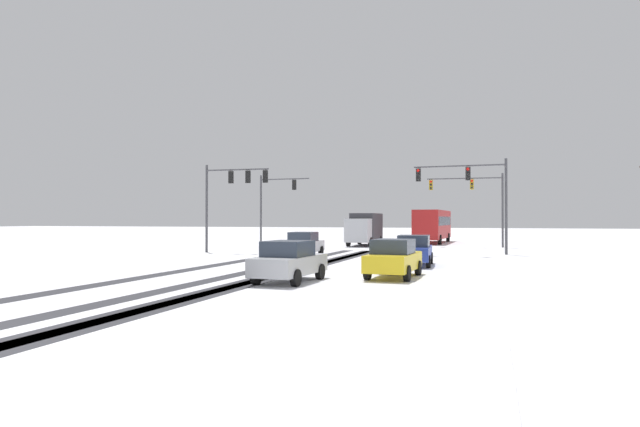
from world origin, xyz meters
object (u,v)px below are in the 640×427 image
Objects in this scene: traffic_signal_near_right at (473,187)px; traffic_signal_near_left at (231,188)px; traffic_signal_far_left at (274,199)px; bus_oncoming at (433,224)px; box_truck_delivery at (365,228)px; car_yellow_cab_third at (394,258)px; car_white_lead at (304,244)px; car_blue_second at (414,250)px; car_silver_fourth at (289,261)px; traffic_signal_far_right at (476,194)px.

traffic_signal_near_right is 1.00× the size of traffic_signal_near_left.
traffic_signal_far_left is 17.63m from bus_oncoming.
box_truck_delivery is (-5.55, -7.50, -0.36)m from bus_oncoming.
car_yellow_cab_third is (14.34, -13.36, -3.94)m from traffic_signal_near_left.
traffic_signal_near_right is 12.05m from car_white_lead.
bus_oncoming reaches higher than car_blue_second.
traffic_signal_near_right is 1.55× the size of car_blue_second.
traffic_signal_near_right is at bearing -76.58° from bus_oncoming.
bus_oncoming is at bearing 93.84° from car_blue_second.
box_truck_delivery is (0.46, 16.07, 0.82)m from car_white_lead.
bus_oncoming is at bearing 75.69° from car_white_lead.
traffic_signal_near_right is 1.56× the size of car_yellow_cab_third.
traffic_signal_far_left reaches higher than car_white_lead.
traffic_signal_near_left is 24.90m from bus_oncoming.
car_yellow_cab_third is at bearing 38.44° from car_silver_fourth.
car_blue_second is at bearing -97.00° from traffic_signal_far_right.
traffic_signal_near_right is 15.98m from box_truck_delivery.
car_white_lead is 0.56× the size of box_truck_delivery.
traffic_signal_far_right is 30.92m from car_silver_fourth.
traffic_signal_far_left is at bearing 131.42° from car_blue_second.
car_blue_second is at bearing 68.07° from car_silver_fourth.
box_truck_delivery is at bearing 179.50° from traffic_signal_far_right.
car_blue_second is at bearing -48.58° from traffic_signal_far_left.
traffic_signal_far_left is 0.99× the size of traffic_signal_far_right.
car_white_lead is at bearing -158.84° from traffic_signal_near_right.
traffic_signal_near_left reaches higher than car_yellow_cab_third.
bus_oncoming is at bearing 120.67° from traffic_signal_far_right.
car_silver_fourth is (10.72, -16.23, -3.94)m from traffic_signal_near_left.
car_blue_second is at bearing -32.37° from car_white_lead.
traffic_signal_near_right is 0.99× the size of traffic_signal_far_right.
traffic_signal_near_left is 0.59× the size of bus_oncoming.
traffic_signal_near_right is 1.55× the size of car_silver_fourth.
traffic_signal_far_left is at bearing 156.02° from traffic_signal_near_right.
traffic_signal_near_left is 0.99× the size of traffic_signal_far_right.
bus_oncoming is at bearing 103.42° from traffic_signal_near_right.
traffic_signal_near_right is 0.87× the size of box_truck_delivery.
traffic_signal_near_left is 1.55× the size of car_blue_second.
car_white_lead is at bearing -123.34° from traffic_signal_far_right.
car_white_lead is 9.39m from car_blue_second.
traffic_signal_far_right is 10.49m from box_truck_delivery.
bus_oncoming is 9.33m from box_truck_delivery.
traffic_signal_far_right is 9.22m from bus_oncoming.
traffic_signal_near_right reaches higher than car_silver_fourth.
bus_oncoming is (1.72, 37.63, 1.18)m from car_silver_fourth.
traffic_signal_far_left is 1.56× the size of car_yellow_cab_third.
traffic_signal_far_left is (-0.69, 9.86, -0.40)m from traffic_signal_near_left.
traffic_signal_near_right reaches higher than car_white_lead.
bus_oncoming reaches higher than car_white_lead.
traffic_signal_near_right is at bearing 21.16° from car_white_lead.
car_blue_second is (-2.58, -21.00, -3.85)m from traffic_signal_far_right.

